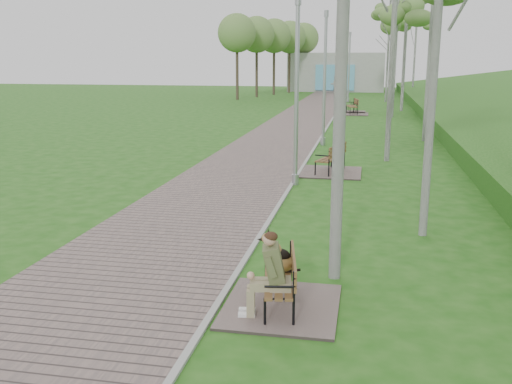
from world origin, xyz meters
TOP-DOWN VIEW (x-y plane):
  - ground at (0.00, 0.00)m, footprint 120.00×120.00m
  - walkway at (-1.75, 21.50)m, footprint 3.50×67.00m
  - kerb at (0.00, 21.50)m, footprint 0.10×67.00m
  - building_north at (-1.50, 50.97)m, footprint 10.00×5.20m
  - bench_main at (0.82, -4.55)m, footprint 1.61×1.79m
  - bench_second at (0.93, 5.46)m, footprint 1.83×2.04m
  - bench_third at (0.98, 26.16)m, footprint 1.67×1.85m
  - bench_far at (1.01, 24.73)m, footprint 1.98×2.20m
  - lamp_post_near at (0.08, 3.59)m, footprint 0.20×0.20m
  - lamp_post_second at (0.25, 11.20)m, footprint 0.20×0.20m
  - lamp_post_third at (0.37, 35.27)m, footprint 0.21×0.21m
  - pedestrian_near at (-1.08, 45.90)m, footprint 0.56×0.38m
  - pedestrian_far at (-1.34, 46.08)m, footprint 0.98×0.83m
  - birch_mid_c at (3.42, 23.23)m, footprint 2.71×2.71m
  - birch_far_b at (3.42, 30.71)m, footprint 2.22×2.22m
  - birch_distant_a at (3.37, 35.80)m, footprint 2.22×2.22m
  - birch_distant_b at (5.95, 42.93)m, footprint 2.67×2.67m

SIDE VIEW (x-z plane):
  - ground at x=0.00m, z-range 0.00..0.00m
  - walkway at x=-1.75m, z-range 0.00..0.04m
  - kerb at x=0.00m, z-range 0.00..0.05m
  - bench_third at x=0.98m, z-range -0.32..0.70m
  - bench_second at x=0.93m, z-range -0.35..0.77m
  - bench_far at x=1.01m, z-range -0.38..0.84m
  - bench_main at x=0.82m, z-range -0.31..1.09m
  - pedestrian_near at x=-1.08m, z-range 0.00..1.50m
  - pedestrian_far at x=-1.34m, z-range 0.00..1.76m
  - building_north at x=-1.50m, z-range -0.01..3.99m
  - lamp_post_near at x=0.08m, z-range -0.17..4.90m
  - lamp_post_second at x=0.25m, z-range -0.17..5.10m
  - lamp_post_third at x=0.37m, z-range -0.18..5.29m
  - birch_far_b at x=3.42m, z-range 2.07..9.33m
  - birch_mid_c at x=3.42m, z-range 2.35..10.58m
  - birch_distant_a at x=3.37m, z-range 2.40..10.84m
  - birch_distant_b at x=5.95m, z-range 2.59..11.67m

